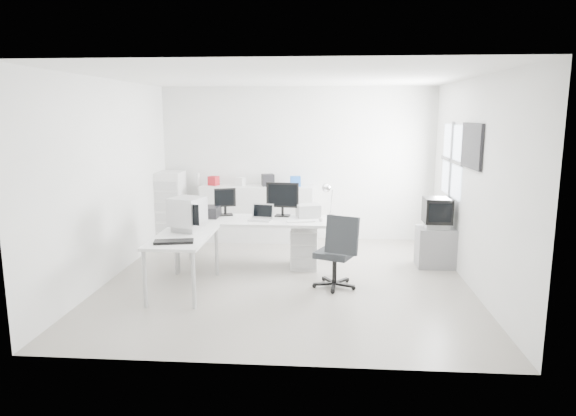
# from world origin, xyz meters

# --- Properties ---
(floor) EXTENTS (5.00, 5.00, 0.01)m
(floor) POSITION_xyz_m (0.00, 0.00, 0.00)
(floor) COLOR #B9B2A6
(floor) RESTS_ON ground
(ceiling) EXTENTS (5.00, 5.00, 0.01)m
(ceiling) POSITION_xyz_m (0.00, 0.00, 2.80)
(ceiling) COLOR white
(ceiling) RESTS_ON back_wall
(back_wall) EXTENTS (5.00, 0.02, 2.80)m
(back_wall) POSITION_xyz_m (0.00, 2.50, 1.40)
(back_wall) COLOR silver
(back_wall) RESTS_ON floor
(left_wall) EXTENTS (0.02, 5.00, 2.80)m
(left_wall) POSITION_xyz_m (-2.50, 0.00, 1.40)
(left_wall) COLOR silver
(left_wall) RESTS_ON floor
(right_wall) EXTENTS (0.02, 5.00, 2.80)m
(right_wall) POSITION_xyz_m (2.50, 0.00, 1.40)
(right_wall) COLOR silver
(right_wall) RESTS_ON floor
(window) EXTENTS (0.02, 1.20, 1.10)m
(window) POSITION_xyz_m (2.48, 1.20, 1.60)
(window) COLOR white
(window) RESTS_ON right_wall
(wall_picture) EXTENTS (0.04, 0.90, 0.60)m
(wall_picture) POSITION_xyz_m (2.47, 0.10, 1.90)
(wall_picture) COLOR black
(wall_picture) RESTS_ON right_wall
(main_desk) EXTENTS (2.40, 0.80, 0.75)m
(main_desk) POSITION_xyz_m (-0.48, 0.59, 0.38)
(main_desk) COLOR silver
(main_desk) RESTS_ON floor
(side_desk) EXTENTS (0.70, 1.40, 0.75)m
(side_desk) POSITION_xyz_m (-1.33, -0.51, 0.38)
(side_desk) COLOR silver
(side_desk) RESTS_ON floor
(drawer_pedestal) EXTENTS (0.40, 0.50, 0.60)m
(drawer_pedestal) POSITION_xyz_m (0.22, 0.64, 0.30)
(drawer_pedestal) COLOR silver
(drawer_pedestal) RESTS_ON floor
(inkjet_printer) EXTENTS (0.48, 0.37, 0.17)m
(inkjet_printer) POSITION_xyz_m (-1.33, 0.69, 0.83)
(inkjet_printer) COLOR black
(inkjet_printer) RESTS_ON main_desk
(lcd_monitor_small) EXTENTS (0.38, 0.29, 0.42)m
(lcd_monitor_small) POSITION_xyz_m (-1.03, 0.84, 0.96)
(lcd_monitor_small) COLOR black
(lcd_monitor_small) RESTS_ON main_desk
(lcd_monitor_large) EXTENTS (0.53, 0.27, 0.53)m
(lcd_monitor_large) POSITION_xyz_m (-0.13, 0.84, 1.01)
(lcd_monitor_large) COLOR black
(lcd_monitor_large) RESTS_ON main_desk
(laptop) EXTENTS (0.42, 0.43, 0.24)m
(laptop) POSITION_xyz_m (-0.43, 0.49, 0.87)
(laptop) COLOR #B7B7BA
(laptop) RESTS_ON main_desk
(white_keyboard) EXTENTS (0.43, 0.23, 0.02)m
(white_keyboard) POSITION_xyz_m (0.17, 0.44, 0.76)
(white_keyboard) COLOR silver
(white_keyboard) RESTS_ON main_desk
(white_mouse) EXTENTS (0.07, 0.07, 0.07)m
(white_mouse) POSITION_xyz_m (0.47, 0.49, 0.78)
(white_mouse) COLOR silver
(white_mouse) RESTS_ON main_desk
(laser_printer) EXTENTS (0.41, 0.37, 0.20)m
(laser_printer) POSITION_xyz_m (0.27, 0.81, 0.85)
(laser_printer) COLOR #A9A9A9
(laser_printer) RESTS_ON main_desk
(desk_lamp) EXTENTS (0.22, 0.22, 0.53)m
(desk_lamp) POSITION_xyz_m (0.62, 0.89, 1.01)
(desk_lamp) COLOR silver
(desk_lamp) RESTS_ON main_desk
(crt_monitor) EXTENTS (0.56, 0.56, 0.51)m
(crt_monitor) POSITION_xyz_m (-1.33, -0.26, 1.00)
(crt_monitor) COLOR #B7B7BA
(crt_monitor) RESTS_ON side_desk
(black_keyboard) EXTENTS (0.51, 0.29, 0.03)m
(black_keyboard) POSITION_xyz_m (-1.33, -0.91, 0.77)
(black_keyboard) COLOR black
(black_keyboard) RESTS_ON side_desk
(office_chair) EXTENTS (0.78, 0.78, 1.03)m
(office_chair) POSITION_xyz_m (0.67, -0.25, 0.52)
(office_chair) COLOR #272A2C
(office_chair) RESTS_ON floor
(tv_cabinet) EXTENTS (0.56, 0.46, 0.61)m
(tv_cabinet) POSITION_xyz_m (2.22, 0.82, 0.30)
(tv_cabinet) COLOR slate
(tv_cabinet) RESTS_ON floor
(crt_tv) EXTENTS (0.50, 0.48, 0.45)m
(crt_tv) POSITION_xyz_m (2.22, 0.82, 0.83)
(crt_tv) COLOR black
(crt_tv) RESTS_ON tv_cabinet
(sideboard) EXTENTS (2.04, 0.51, 1.02)m
(sideboard) POSITION_xyz_m (-0.72, 2.24, 0.51)
(sideboard) COLOR silver
(sideboard) RESTS_ON floor
(clutter_box_a) EXTENTS (0.21, 0.20, 0.17)m
(clutter_box_a) POSITION_xyz_m (-1.52, 2.24, 1.10)
(clutter_box_a) COLOR #A3171F
(clutter_box_a) RESTS_ON sideboard
(clutter_box_b) EXTENTS (0.19, 0.18, 0.15)m
(clutter_box_b) POSITION_xyz_m (-1.02, 2.24, 1.10)
(clutter_box_b) COLOR silver
(clutter_box_b) RESTS_ON sideboard
(clutter_box_c) EXTENTS (0.26, 0.25, 0.21)m
(clutter_box_c) POSITION_xyz_m (-0.52, 2.24, 1.13)
(clutter_box_c) COLOR black
(clutter_box_c) RESTS_ON sideboard
(clutter_box_d) EXTENTS (0.20, 0.19, 0.18)m
(clutter_box_d) POSITION_xyz_m (-0.02, 2.24, 1.11)
(clutter_box_d) COLOR #1951AF
(clutter_box_d) RESTS_ON sideboard
(clutter_bottle) EXTENTS (0.07, 0.07, 0.22)m
(clutter_bottle) POSITION_xyz_m (-1.82, 2.28, 1.13)
(clutter_bottle) COLOR silver
(clutter_bottle) RESTS_ON sideboard
(filing_cabinet) EXTENTS (0.45, 0.53, 1.28)m
(filing_cabinet) POSITION_xyz_m (-2.28, 2.06, 0.64)
(filing_cabinet) COLOR silver
(filing_cabinet) RESTS_ON floor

